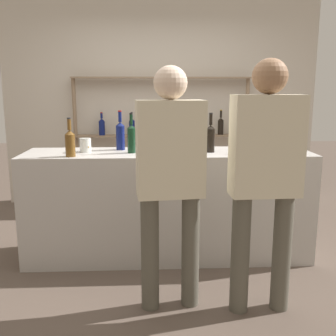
{
  "coord_description": "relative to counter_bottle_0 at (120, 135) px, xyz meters",
  "views": [
    {
      "loc": [
        -0.17,
        -3.51,
        1.56
      ],
      "look_at": [
        0.0,
        0.0,
        0.85
      ],
      "focal_mm": 42.0,
      "sensor_mm": 36.0,
      "label": 1
    }
  ],
  "objects": [
    {
      "name": "counter_bottle_1",
      "position": [
        -0.4,
        -0.36,
        -0.02
      ],
      "size": [
        0.08,
        0.08,
        0.33
      ],
      "color": "brown",
      "rests_on": "bar_counter"
    },
    {
      "name": "back_wall",
      "position": [
        0.44,
        1.76,
        0.26
      ],
      "size": [
        4.2,
        0.12,
        2.8
      ],
      "primitive_type": "cube",
      "color": "beige",
      "rests_on": "ground_plane"
    },
    {
      "name": "customer_right",
      "position": [
        1.04,
        -1.12,
        -0.11
      ],
      "size": [
        0.47,
        0.23,
        1.75
      ],
      "rotation": [
        0.0,
        0.0,
        1.61
      ],
      "color": "#575347",
      "rests_on": "ground_plane"
    },
    {
      "name": "counter_bottle_3",
      "position": [
        1.35,
        -0.22,
        -0.01
      ],
      "size": [
        0.07,
        0.07,
        0.35
      ],
      "color": "black",
      "rests_on": "bar_counter"
    },
    {
      "name": "wine_glass",
      "position": [
        1.27,
        -0.34,
        -0.01
      ],
      "size": [
        0.08,
        0.08,
        0.17
      ],
      "color": "silver",
      "rests_on": "bar_counter"
    },
    {
      "name": "back_shelf",
      "position": [
        0.44,
        1.58,
        0.01
      ],
      "size": [
        2.34,
        0.18,
        1.71
      ],
      "color": "#897056",
      "rests_on": "ground_plane"
    },
    {
      "name": "counter_bottle_2",
      "position": [
        0.82,
        -0.18,
        -0.01
      ],
      "size": [
        0.08,
        0.08,
        0.35
      ],
      "color": "black",
      "rests_on": "bar_counter"
    },
    {
      "name": "ground_plane",
      "position": [
        0.44,
        -0.15,
        -1.14
      ],
      "size": [
        16.0,
        16.0,
        0.0
      ],
      "primitive_type": "plane",
      "color": "brown"
    },
    {
      "name": "customer_center",
      "position": [
        0.41,
        -1.05,
        -0.13
      ],
      "size": [
        0.48,
        0.25,
        1.71
      ],
      "rotation": [
        0.0,
        0.0,
        1.68
      ],
      "color": "#575347",
      "rests_on": "ground_plane"
    },
    {
      "name": "cork_jar",
      "position": [
        -0.31,
        -0.12,
        -0.08
      ],
      "size": [
        0.1,
        0.1,
        0.13
      ],
      "color": "silver",
      "rests_on": "bar_counter"
    },
    {
      "name": "bar_counter",
      "position": [
        0.44,
        -0.15,
        -0.64
      ],
      "size": [
        2.6,
        0.63,
        1.0
      ],
      "primitive_type": "cube",
      "color": "#B7B2AD",
      "rests_on": "ground_plane"
    },
    {
      "name": "counter_bottle_4",
      "position": [
        0.11,
        -0.19,
        -0.0
      ],
      "size": [
        0.07,
        0.07,
        0.35
      ],
      "color": "black",
      "rests_on": "bar_counter"
    },
    {
      "name": "counter_bottle_0",
      "position": [
        0.0,
        0.0,
        0.0
      ],
      "size": [
        0.08,
        0.08,
        0.37
      ],
      "color": "#0F1956",
      "rests_on": "bar_counter"
    }
  ]
}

